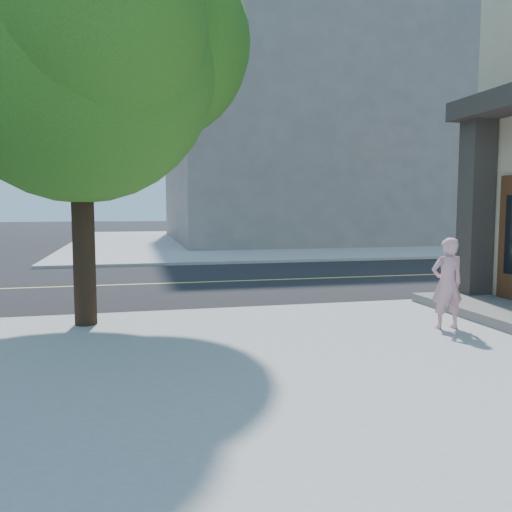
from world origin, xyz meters
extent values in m
plane|color=black|center=(0.00, 0.00, 0.00)|extent=(140.00, 140.00, 0.00)
cube|color=black|center=(0.00, 4.50, 0.01)|extent=(140.00, 9.00, 0.01)
cube|color=#9E9E9E|center=(13.50, 21.50, 0.06)|extent=(29.00, 25.00, 0.12)
cube|color=slate|center=(9.20, -2.20, 0.21)|extent=(1.60, 4.00, 0.18)
cube|color=#35302B|center=(9.70, -0.50, 2.22)|extent=(0.55, 0.55, 4.20)
cube|color=slate|center=(14.00, 22.00, 7.12)|extent=(18.00, 16.00, 14.00)
imported|color=#DA9BA6|center=(7.62, -2.69, 0.90)|extent=(0.58, 0.40, 1.55)
cylinder|color=black|center=(1.63, -0.93, 2.03)|extent=(0.38, 0.38, 3.83)
sphere|color=#346F1D|center=(1.63, -0.93, 4.59)|extent=(4.68, 4.68, 4.68)
sphere|color=#346F1D|center=(2.90, -0.29, 5.22)|extent=(3.61, 3.61, 3.61)
sphere|color=#346F1D|center=(0.56, -0.08, 5.44)|extent=(3.40, 3.40, 3.40)
sphere|color=#346F1D|center=(2.05, -2.10, 4.90)|extent=(3.19, 3.19, 3.19)
camera|label=1|loc=(2.45, -10.50, 2.19)|focal=36.89mm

